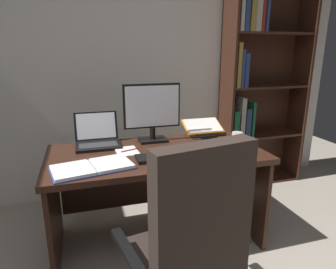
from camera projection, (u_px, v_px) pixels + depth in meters
wall_back at (122, 66)px, 2.87m from camera, size 4.66×0.12×2.57m
desk at (154, 173)px, 2.25m from camera, size 1.52×0.77×0.73m
bookshelf at (255, 86)px, 3.10m from camera, size 0.91×0.30×2.13m
office_chair at (189, 257)px, 1.46m from camera, size 0.67×0.60×1.06m
monitor at (152, 113)px, 2.32m from camera, size 0.45×0.16×0.46m
laptop at (98, 139)px, 2.25m from camera, size 0.33×0.29×0.24m
keyboard at (167, 156)px, 1.99m from camera, size 0.42×0.15×0.02m
computer_mouse at (208, 151)px, 2.07m from camera, size 0.06×0.10×0.04m
reading_stand_with_book at (203, 128)px, 2.54m from camera, size 0.33×0.26×0.12m
open_binder at (92, 167)px, 1.81m from camera, size 0.53×0.35×0.02m
notepad at (127, 151)px, 2.11m from camera, size 0.16×0.22×0.01m
pen at (130, 150)px, 2.11m from camera, size 0.13×0.06×0.01m
coffee_mug at (237, 139)px, 2.26m from camera, size 0.08×0.08×0.10m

